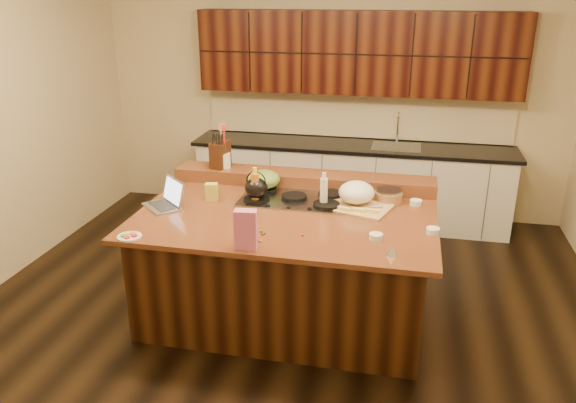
# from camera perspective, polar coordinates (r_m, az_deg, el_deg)

# --- Properties ---
(room) EXTENTS (5.52, 5.02, 2.72)m
(room) POSITION_cam_1_polar(r_m,az_deg,el_deg) (4.41, -0.14, 4.02)
(room) COLOR black
(room) RESTS_ON ground
(island) EXTENTS (2.40, 1.60, 0.92)m
(island) POSITION_cam_1_polar(r_m,az_deg,el_deg) (4.75, -0.13, -6.27)
(island) COLOR black
(island) RESTS_ON ground
(back_ledge) EXTENTS (2.40, 0.30, 0.12)m
(back_ledge) POSITION_cam_1_polar(r_m,az_deg,el_deg) (5.18, 1.52, 2.31)
(back_ledge) COLOR black
(back_ledge) RESTS_ON island
(cooktop) EXTENTS (0.92, 0.52, 0.05)m
(cooktop) POSITION_cam_1_polar(r_m,az_deg,el_deg) (4.82, 0.63, 0.32)
(cooktop) COLOR gray
(cooktop) RESTS_ON island
(back_counter) EXTENTS (3.70, 0.66, 2.40)m
(back_counter) POSITION_cam_1_polar(r_m,az_deg,el_deg) (6.59, 6.61, 6.29)
(back_counter) COLOR silver
(back_counter) RESTS_ON ground
(kettle) EXTENTS (0.21, 0.21, 0.17)m
(kettle) POSITION_cam_1_polar(r_m,az_deg,el_deg) (4.73, -3.25, 1.38)
(kettle) COLOR black
(kettle) RESTS_ON cooktop
(green_bowl) EXTENTS (0.33, 0.33, 0.16)m
(green_bowl) POSITION_cam_1_polar(r_m,az_deg,el_deg) (4.97, -2.46, 2.27)
(green_bowl) COLOR #577B31
(green_bowl) RESTS_ON cooktop
(laptop) EXTENTS (0.42, 0.41, 0.23)m
(laptop) POSITION_cam_1_polar(r_m,az_deg,el_deg) (4.78, -12.17, 0.21)
(laptop) COLOR #B7B7BC
(laptop) RESTS_ON island
(oil_bottle) EXTENTS (0.09, 0.09, 0.27)m
(oil_bottle) POSITION_cam_1_polar(r_m,az_deg,el_deg) (4.71, -3.36, 1.30)
(oil_bottle) COLOR #BB6D21
(oil_bottle) RESTS_ON island
(vinegar_bottle) EXTENTS (0.08, 0.08, 0.25)m
(vinegar_bottle) POSITION_cam_1_polar(r_m,az_deg,el_deg) (4.65, 3.65, 0.90)
(vinegar_bottle) COLOR silver
(vinegar_bottle) RESTS_ON island
(wooden_tray) EXTENTS (0.60, 0.51, 0.21)m
(wooden_tray) POSITION_cam_1_polar(r_m,az_deg,el_deg) (4.69, 6.99, 0.58)
(wooden_tray) COLOR tan
(wooden_tray) RESTS_ON island
(ramekin_a) EXTENTS (0.10, 0.10, 0.04)m
(ramekin_a) POSITION_cam_1_polar(r_m,az_deg,el_deg) (4.12, 8.92, -3.55)
(ramekin_a) COLOR white
(ramekin_a) RESTS_ON island
(ramekin_b) EXTENTS (0.13, 0.13, 0.04)m
(ramekin_b) POSITION_cam_1_polar(r_m,az_deg,el_deg) (4.30, 14.51, -2.91)
(ramekin_b) COLOR white
(ramekin_b) RESTS_ON island
(ramekin_c) EXTENTS (0.10, 0.10, 0.04)m
(ramekin_c) POSITION_cam_1_polar(r_m,az_deg,el_deg) (4.83, 12.85, -0.10)
(ramekin_c) COLOR white
(ramekin_c) RESTS_ON island
(strainer_bowl) EXTENTS (0.28, 0.28, 0.09)m
(strainer_bowl) POSITION_cam_1_polar(r_m,az_deg,el_deg) (4.85, 10.17, 0.47)
(strainer_bowl) COLOR #996B3F
(strainer_bowl) RESTS_ON island
(kitchen_timer) EXTENTS (0.09, 0.09, 0.07)m
(kitchen_timer) POSITION_cam_1_polar(r_m,az_deg,el_deg) (3.90, 10.51, -4.96)
(kitchen_timer) COLOR silver
(kitchen_timer) RESTS_ON island
(pink_bag) EXTENTS (0.16, 0.10, 0.29)m
(pink_bag) POSITION_cam_1_polar(r_m,az_deg,el_deg) (3.90, -4.31, -2.86)
(pink_bag) COLOR pink
(pink_bag) RESTS_ON island
(candy_plate) EXTENTS (0.21, 0.21, 0.01)m
(candy_plate) POSITION_cam_1_polar(r_m,az_deg,el_deg) (4.28, -15.81, -3.45)
(candy_plate) COLOR white
(candy_plate) RESTS_ON island
(package_box) EXTENTS (0.12, 0.09, 0.15)m
(package_box) POSITION_cam_1_polar(r_m,az_deg,el_deg) (4.85, -7.76, 0.99)
(package_box) COLOR gold
(package_box) RESTS_ON island
(utensil_crock) EXTENTS (0.13, 0.13, 0.14)m
(utensil_crock) POSITION_cam_1_polar(r_m,az_deg,el_deg) (5.32, -6.50, 4.17)
(utensil_crock) COLOR white
(utensil_crock) RESTS_ON back_ledge
(knife_block) EXTENTS (0.17, 0.22, 0.24)m
(knife_block) POSITION_cam_1_polar(r_m,az_deg,el_deg) (5.32, -6.90, 4.72)
(knife_block) COLOR black
(knife_block) RESTS_ON back_ledge
(gumdrop_0) EXTENTS (0.02, 0.02, 0.02)m
(gumdrop_0) POSITION_cam_1_polar(r_m,az_deg,el_deg) (4.12, -4.09, -3.53)
(gumdrop_0) COLOR red
(gumdrop_0) RESTS_ON island
(gumdrop_1) EXTENTS (0.02, 0.02, 0.02)m
(gumdrop_1) POSITION_cam_1_polar(r_m,az_deg,el_deg) (4.02, -3.39, -4.15)
(gumdrop_1) COLOR #198C26
(gumdrop_1) RESTS_ON island
(gumdrop_2) EXTENTS (0.02, 0.02, 0.02)m
(gumdrop_2) POSITION_cam_1_polar(r_m,az_deg,el_deg) (4.06, -3.03, -3.92)
(gumdrop_2) COLOR red
(gumdrop_2) RESTS_ON island
(gumdrop_3) EXTENTS (0.02, 0.02, 0.02)m
(gumdrop_3) POSITION_cam_1_polar(r_m,az_deg,el_deg) (4.04, -2.83, -4.04)
(gumdrop_3) COLOR #198C26
(gumdrop_3) RESTS_ON island
(gumdrop_4) EXTENTS (0.02, 0.02, 0.02)m
(gumdrop_4) POSITION_cam_1_polar(r_m,az_deg,el_deg) (4.15, -2.60, -3.32)
(gumdrop_4) COLOR red
(gumdrop_4) RESTS_ON island
(gumdrop_5) EXTENTS (0.02, 0.02, 0.02)m
(gumdrop_5) POSITION_cam_1_polar(r_m,az_deg,el_deg) (4.20, -2.75, -3.02)
(gumdrop_5) COLOR #198C26
(gumdrop_5) RESTS_ON island
(gumdrop_6) EXTENTS (0.02, 0.02, 0.02)m
(gumdrop_6) POSITION_cam_1_polar(r_m,az_deg,el_deg) (4.11, -3.57, -3.62)
(gumdrop_6) COLOR red
(gumdrop_6) RESTS_ON island
(gumdrop_7) EXTENTS (0.02, 0.02, 0.02)m
(gumdrop_7) POSITION_cam_1_polar(r_m,az_deg,el_deg) (4.17, -2.44, -3.23)
(gumdrop_7) COLOR #198C26
(gumdrop_7) RESTS_ON island
(gumdrop_8) EXTENTS (0.02, 0.02, 0.02)m
(gumdrop_8) POSITION_cam_1_polar(r_m,az_deg,el_deg) (4.13, 1.50, -3.43)
(gumdrop_8) COLOR red
(gumdrop_8) RESTS_ON island
(gumdrop_9) EXTENTS (0.02, 0.02, 0.02)m
(gumdrop_9) POSITION_cam_1_polar(r_m,az_deg,el_deg) (4.22, -4.97, -2.94)
(gumdrop_9) COLOR #198C26
(gumdrop_9) RESTS_ON island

